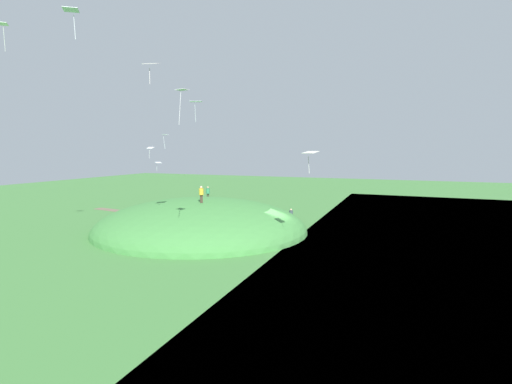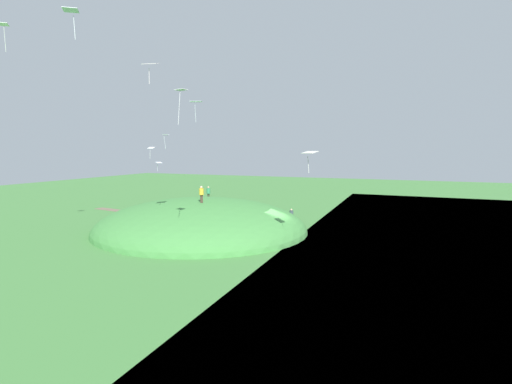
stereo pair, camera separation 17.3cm
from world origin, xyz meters
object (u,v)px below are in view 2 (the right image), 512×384
(person_watching_kites, at_px, (201,192))
(person_walking_path, at_px, (291,214))
(kite_1, at_px, (159,163))
(kite_8, at_px, (151,148))
(person_with_child, at_px, (208,192))
(kite_5, at_px, (196,102))
(kite_6, at_px, (181,93))
(kite_2, at_px, (166,136))
(kite_4, at_px, (310,153))
(kite_3, at_px, (3,26))
(kite_7, at_px, (71,12))
(kite_0, at_px, (151,64))

(person_watching_kites, bearing_deg, person_walking_path, 19.26)
(person_watching_kites, bearing_deg, kite_1, 108.13)
(person_watching_kites, relative_size, kite_8, 1.09)
(person_walking_path, height_order, kite_8, kite_8)
(person_with_child, bearing_deg, person_watching_kites, 69.11)
(person_watching_kites, distance_m, kite_8, 16.07)
(kite_5, height_order, kite_6, kite_5)
(kite_2, bearing_deg, kite_4, 149.98)
(kite_1, distance_m, kite_8, 3.72)
(person_with_child, distance_m, kite_3, 26.42)
(person_walking_path, relative_size, kite_3, 0.75)
(kite_5, xyz_separation_m, kite_6, (-5.32, 10.53, -0.94))
(person_walking_path, bearing_deg, kite_4, 81.18)
(person_with_child, distance_m, kite_7, 26.58)
(kite_0, height_order, kite_3, kite_3)
(kite_5, xyz_separation_m, kite_8, (12.98, -9.75, -4.21))
(kite_0, height_order, kite_1, kite_0)
(kite_2, relative_size, kite_3, 0.86)
(person_with_child, relative_size, kite_2, 0.96)
(kite_1, relative_size, kite_2, 0.65)
(kite_5, relative_size, kite_7, 1.00)
(person_watching_kites, relative_size, kite_6, 0.77)
(kite_2, xyz_separation_m, kite_7, (-6.99, 19.71, 7.32))
(kite_3, bearing_deg, person_walking_path, -129.78)
(kite_1, distance_m, kite_4, 25.52)
(person_watching_kites, bearing_deg, kite_0, -113.95)
(kite_0, distance_m, kite_4, 12.51)
(kite_4, height_order, kite_5, kite_5)
(person_watching_kites, relative_size, kite_7, 0.86)
(kite_3, distance_m, kite_8, 22.01)
(kite_1, distance_m, kite_2, 3.53)
(kite_7, bearing_deg, kite_0, -161.54)
(kite_2, distance_m, kite_4, 24.92)
(kite_0, xyz_separation_m, kite_5, (2.55, -9.85, -1.18))
(kite_3, height_order, kite_5, kite_3)
(kite_7, bearing_deg, person_with_child, -83.76)
(person_walking_path, height_order, kite_1, kite_1)
(kite_4, bearing_deg, person_walking_path, -68.86)
(kite_8, bearing_deg, kite_6, 132.07)
(person_watching_kites, xyz_separation_m, kite_2, (9.24, -7.12, 5.99))
(kite_7, bearing_deg, kite_8, -63.70)
(kite_0, bearing_deg, kite_3, 0.90)
(person_with_child, distance_m, kite_2, 8.79)
(person_watching_kites, height_order, kite_6, kite_6)
(kite_1, height_order, kite_2, kite_2)
(person_with_child, distance_m, kite_8, 9.85)
(kite_2, height_order, kite_3, kite_3)
(kite_2, xyz_separation_m, kite_3, (1.95, 18.26, 7.91))
(kite_0, bearing_deg, person_watching_kites, -75.81)
(kite_3, height_order, kite_6, kite_3)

